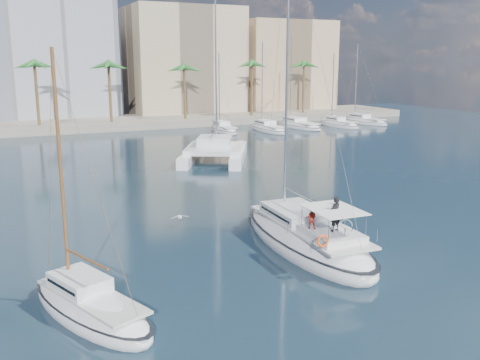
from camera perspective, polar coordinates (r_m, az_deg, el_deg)
ground at (r=30.67m, az=-1.15°, el=-7.40°), size 160.00×160.00×0.00m
quay at (r=88.67m, az=-17.49°, el=5.64°), size 120.00×14.00×1.20m
building_beige at (r=102.06m, az=-6.00°, el=12.28°), size 20.00×14.00×20.00m
building_tan_right at (r=108.56m, az=4.60°, el=11.80°), size 18.00×12.00×18.00m
palm_centre at (r=84.16m, az=-17.54°, el=11.91°), size 3.60×3.60×12.30m
palm_right at (r=95.04m, az=3.68°, el=12.47°), size 3.60×3.60×12.30m
main_sloop at (r=31.03m, az=7.00°, el=-6.15°), size 4.76×13.14×19.22m
small_sloop at (r=23.81m, az=-15.73°, el=-12.93°), size 5.26×8.53×11.70m
catamaran at (r=57.85m, az=-2.71°, el=3.32°), size 11.62×14.20×18.45m
seagull at (r=34.83m, az=-6.47°, el=-3.93°), size 1.20×0.52×0.22m
moored_yacht_a at (r=80.58m, az=-1.76°, el=5.14°), size 3.37×9.52×11.90m
moored_yacht_b at (r=81.60m, az=3.01°, el=5.22°), size 3.32×10.83×13.72m
moored_yacht_c at (r=86.52m, az=6.20°, el=5.59°), size 3.98×12.33×15.54m
moored_yacht_d at (r=88.43m, az=10.50°, el=5.60°), size 3.52×9.55×11.90m
moored_yacht_e at (r=93.90m, az=13.04°, el=5.89°), size 4.61×11.11×13.72m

